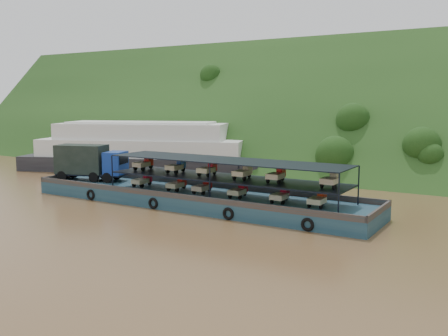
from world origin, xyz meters
The scene contains 4 objects.
ground centered at (0.00, 0.00, 0.00)m, with size 160.00×160.00×0.00m, color brown.
hillside centered at (0.00, 36.00, 0.00)m, with size 140.00×28.00×28.00m, color #1A3814.
cargo_barge centered at (-4.99, -0.63, 1.28)m, with size 35.12×7.18×5.07m.
passenger_ferry centered at (-23.21, 15.16, 2.99)m, with size 34.83×20.28×6.90m.
Camera 1 is at (23.68, -38.74, 9.84)m, focal length 40.00 mm.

